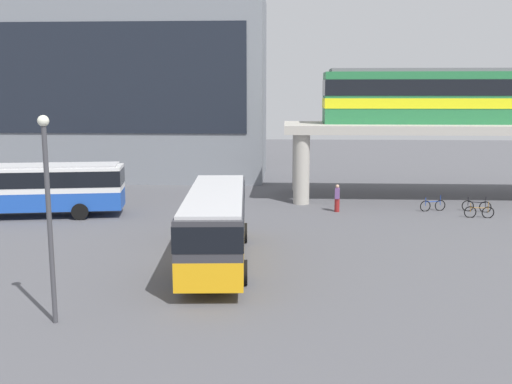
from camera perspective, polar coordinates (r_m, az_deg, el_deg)
ground_plane at (r=36.75m, az=-3.55°, el=-2.10°), size 120.00×120.00×0.00m
station_building at (r=53.93m, az=-12.46°, el=9.92°), size 24.44×10.34×15.84m
elevated_platform at (r=44.21m, az=20.80°, el=5.34°), size 27.19×7.15×5.37m
train at (r=44.04m, az=20.72°, el=8.87°), size 21.16×2.96×3.84m
bus_main at (r=25.75m, az=-3.97°, el=-2.67°), size 3.30×11.19×3.22m
bus_secondary at (r=37.86m, az=-21.32°, el=0.66°), size 11.31×4.35×3.22m
bicycle_brown at (r=37.79m, az=21.12°, el=-1.85°), size 1.79×0.15×1.04m
bicycle_blue at (r=39.00m, az=17.02°, el=-1.28°), size 1.74×0.54×1.04m
bicycle_black at (r=39.68m, az=20.90°, el=-1.32°), size 1.71×0.63×1.04m
pedestrian_walking_across at (r=37.34m, az=8.00°, el=-0.68°), size 0.34×0.45×1.77m
lamp_post at (r=19.65m, az=-19.78°, el=-1.15°), size 0.36×0.36×6.83m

